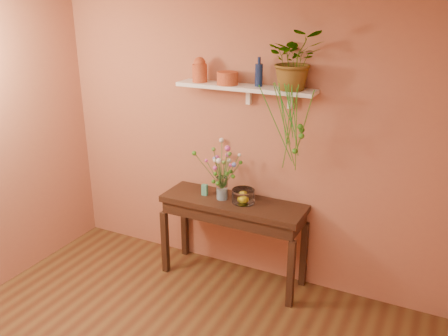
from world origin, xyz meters
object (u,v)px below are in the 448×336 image
Objects in this scene: blue_bottle at (259,74)px; glass_vase at (222,190)px; terracotta_jug at (200,70)px; spider_plant at (295,60)px; glass_bowl at (243,197)px; bouquet at (222,163)px; sideboard at (233,212)px.

blue_bottle reaches higher than glass_vase.
glass_vase is at bearing -21.13° from terracotta_jug.
glass_bowl is (-0.41, -0.11, -1.28)m from spider_plant.
terracotta_jug is 0.58m from blue_bottle.
blue_bottle is 1.14m from glass_vase.
glass_bowl is at bearing -165.16° from spider_plant.
blue_bottle reaches higher than bouquet.
bouquet is at bearing -20.64° from terracotta_jug.
glass_bowl is (0.22, 0.01, -0.31)m from bouquet.
glass_vase is (-0.62, -0.12, -1.25)m from spider_plant.
blue_bottle is at bearing 27.03° from glass_vase.
glass_bowl is at bearing 2.72° from bouquet.
sideboard is 1.38m from terracotta_jug.
sideboard is 0.25m from glass_vase.
sideboard is 5.48× the size of blue_bottle.
bouquet is (0.00, 0.00, 0.27)m from glass_vase.
blue_bottle is (0.18, 0.14, 1.31)m from sideboard.
spider_plant reaches higher than terracotta_jug.
terracotta_jug reaches higher than sideboard.
blue_bottle reaches higher than glass_bowl.
spider_plant is 1.10× the size of bouquet.
blue_bottle is 1.14m from glass_bowl.
spider_plant is (0.51, 0.11, 1.46)m from sideboard.
glass_vase is at bearing -176.44° from sideboard.
blue_bottle is at bearing 175.26° from spider_plant.
spider_plant reaches higher than glass_vase.
sideboard is 1.55m from spider_plant.
sideboard is at bearing 2.40° from bouquet.
blue_bottle reaches higher than terracotta_jug.
glass_vase is at bearing -176.67° from glass_bowl.
blue_bottle is (0.57, 0.04, -0.01)m from terracotta_jug.
sideboard is at bearing -14.42° from terracotta_jug.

